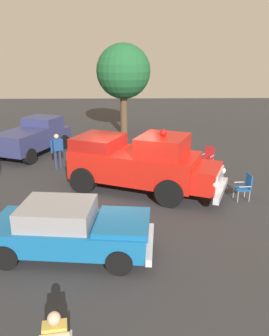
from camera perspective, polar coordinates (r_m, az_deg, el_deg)
ground_plane at (r=13.48m, az=-1.86°, el=-4.28°), size 60.00×60.00×0.00m
vintage_fire_truck at (r=13.35m, az=0.93°, el=0.97°), size 4.38×6.32×2.59m
classic_hot_rod at (r=9.51m, az=-10.55°, el=-9.92°), size 2.30×4.53×1.46m
parked_pickup at (r=19.29m, az=-16.43°, el=5.10°), size 5.12×3.47×1.90m
lawn_chair_by_car at (r=16.77m, az=12.23°, el=2.07°), size 0.69×0.69×1.02m
lawn_chair_spare at (r=13.36m, az=18.03°, el=-2.72°), size 0.54×0.53×1.02m
spectator_standing at (r=16.55m, az=-12.78°, el=3.15°), size 0.45×0.58×1.68m
oak_tree_left at (r=23.17m, az=-1.87°, el=15.74°), size 3.55×3.55×5.91m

